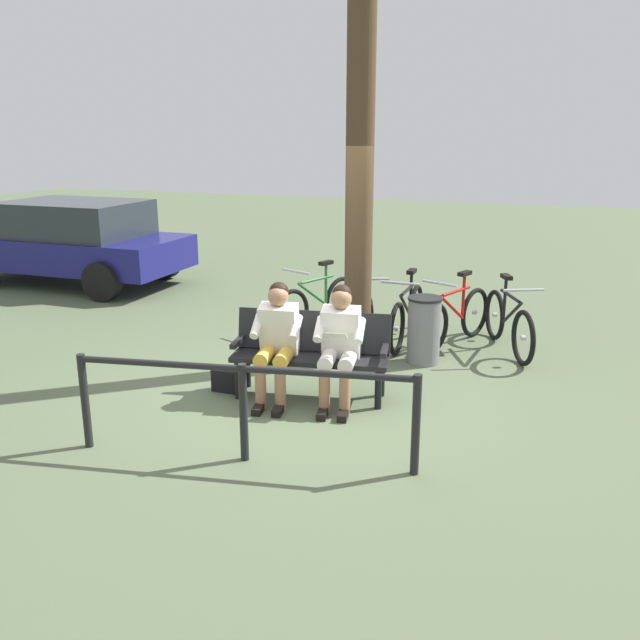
{
  "coord_description": "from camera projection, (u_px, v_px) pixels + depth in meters",
  "views": [
    {
      "loc": [
        -2.4,
        6.1,
        2.68
      ],
      "look_at": [
        -0.09,
        -0.31,
        0.75
      ],
      "focal_mm": 38.01,
      "sensor_mm": 36.0,
      "label": 1
    }
  ],
  "objects": [
    {
      "name": "bicycle_red",
      "position": [
        367.0,
        311.0,
        8.95
      ],
      "size": [
        0.68,
        1.6,
        0.94
      ],
      "rotation": [
        0.0,
        0.0,
        1.92
      ],
      "color": "black",
      "rests_on": "ground"
    },
    {
      "name": "person_reading",
      "position": [
        340.0,
        340.0,
        6.7
      ],
      "size": [
        0.53,
        0.81,
        1.2
      ],
      "rotation": [
        0.0,
        0.0,
        0.16
      ],
      "color": "white",
      "rests_on": "ground"
    },
    {
      "name": "handbag",
      "position": [
        227.0,
        380.0,
        7.14
      ],
      "size": [
        0.3,
        0.14,
        0.24
      ],
      "primitive_type": "cube",
      "rotation": [
        0.0,
        0.0,
        -0.01
      ],
      "color": "black",
      "rests_on": "ground"
    },
    {
      "name": "bench",
      "position": [
        312.0,
        348.0,
        6.96
      ],
      "size": [
        1.66,
        0.73,
        0.87
      ],
      "rotation": [
        0.0,
        0.0,
        0.16
      ],
      "color": "black",
      "rests_on": "ground"
    },
    {
      "name": "ground_plane",
      "position": [
        302.0,
        396.0,
        7.04
      ],
      "size": [
        40.0,
        40.0,
        0.0
      ],
      "primitive_type": "plane",
      "color": "#566647"
    },
    {
      "name": "railing_fence",
      "position": [
        243.0,
        395.0,
        5.54
      ],
      "size": [
        2.85,
        0.55,
        0.85
      ],
      "rotation": [
        0.0,
        0.0,
        0.17
      ],
      "color": "black",
      "rests_on": "ground"
    },
    {
      "name": "parked_car",
      "position": [
        71.0,
        241.0,
        11.96
      ],
      "size": [
        4.2,
        2.03,
        1.47
      ],
      "rotation": [
        0.0,
        0.0,
        0.0
      ],
      "color": "navy",
      "rests_on": "ground"
    },
    {
      "name": "tree_trunk",
      "position": [
        359.0,
        185.0,
        7.58
      ],
      "size": [
        0.32,
        0.32,
        4.14
      ],
      "primitive_type": "cylinder",
      "color": "#4C3823",
      "rests_on": "ground"
    },
    {
      "name": "bicycle_black",
      "position": [
        508.0,
        323.0,
        8.37
      ],
      "size": [
        0.77,
        1.56,
        0.94
      ],
      "rotation": [
        0.0,
        0.0,
        2.0
      ],
      "color": "black",
      "rests_on": "ground"
    },
    {
      "name": "bicycle_green",
      "position": [
        407.0,
        316.0,
        8.7
      ],
      "size": [
        0.48,
        1.68,
        0.94
      ],
      "rotation": [
        0.0,
        0.0,
        1.55
      ],
      "color": "black",
      "rests_on": "ground"
    },
    {
      "name": "bicycle_purple",
      "position": [
        455.0,
        318.0,
        8.61
      ],
      "size": [
        0.72,
        1.58,
        0.94
      ],
      "rotation": [
        0.0,
        0.0,
        1.19
      ],
      "color": "black",
      "rests_on": "ground"
    },
    {
      "name": "bicycle_blue",
      "position": [
        317.0,
        304.0,
        9.29
      ],
      "size": [
        0.72,
        1.58,
        0.94
      ],
      "rotation": [
        0.0,
        0.0,
        1.19
      ],
      "color": "black",
      "rests_on": "ground"
    },
    {
      "name": "litter_bin",
      "position": [
        424.0,
        330.0,
        7.95
      ],
      "size": [
        0.4,
        0.4,
        0.8
      ],
      "color": "slate",
      "rests_on": "ground"
    },
    {
      "name": "person_companion",
      "position": [
        277.0,
        336.0,
        6.82
      ],
      "size": [
        0.53,
        0.81,
        1.2
      ],
      "rotation": [
        0.0,
        0.0,
        0.16
      ],
      "color": "white",
      "rests_on": "ground"
    }
  ]
}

